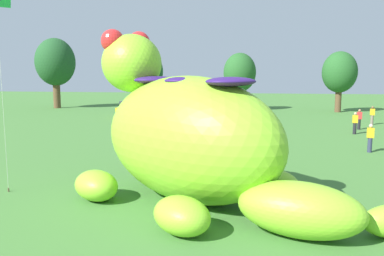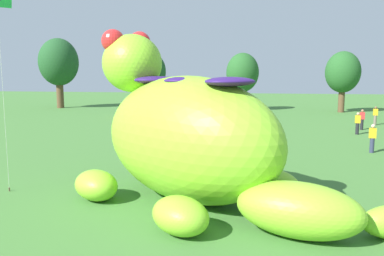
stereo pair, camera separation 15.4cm
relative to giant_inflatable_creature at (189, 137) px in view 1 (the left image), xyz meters
name	(u,v)px [view 1 (the left image)]	position (x,y,z in m)	size (l,w,h in m)	color
ground_plane	(224,207)	(1.39, -0.66, -2.38)	(160.00, 160.00, 0.00)	#427533
giant_inflatable_creature	(189,137)	(0.00, 0.00, 0.00)	(12.23, 8.99, 6.52)	#8CD12D
car_yellow	(130,109)	(-10.87, 27.03, -1.52)	(2.05, 4.16, 1.72)	yellow
car_white	(159,109)	(-7.66, 27.26, -1.52)	(2.01, 4.14, 1.72)	white
car_silver	(190,109)	(-4.28, 27.61, -1.52)	(2.20, 4.23, 1.72)	#B7BABF
car_orange	(221,110)	(-0.90, 27.02, -1.52)	(2.00, 4.13, 1.72)	orange
tree_far_left	(55,63)	(-23.86, 35.87, 3.71)	(5.25, 5.25, 9.32)	brown
tree_left	(147,72)	(-11.42, 36.56, 2.48)	(4.19, 4.19, 7.44)	brown
tree_mid_left	(240,73)	(0.68, 36.06, 2.33)	(4.06, 4.06, 7.21)	brown
tree_centre_left	(340,73)	(12.60, 35.67, 2.38)	(4.11, 4.11, 7.29)	brown
spectator_near_inflatable	(216,150)	(0.53, 5.43, -1.53)	(0.38, 0.26, 1.71)	black
spectator_mid_field	(355,123)	(10.21, 17.66, -1.53)	(0.38, 0.26, 1.71)	black
spectator_by_cars	(370,138)	(9.31, 10.36, -1.53)	(0.38, 0.26, 1.71)	#2D334C
spectator_wandering	(359,119)	(11.21, 20.37, -1.53)	(0.38, 0.26, 1.71)	black
spectator_far_side	(372,116)	(13.20, 23.78, -1.53)	(0.38, 0.26, 1.71)	#726656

